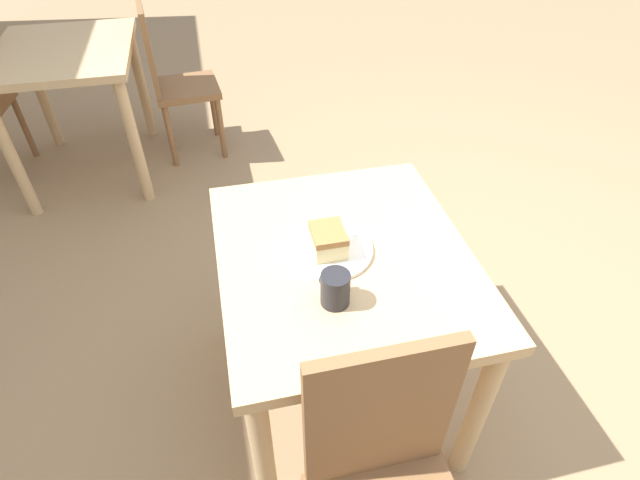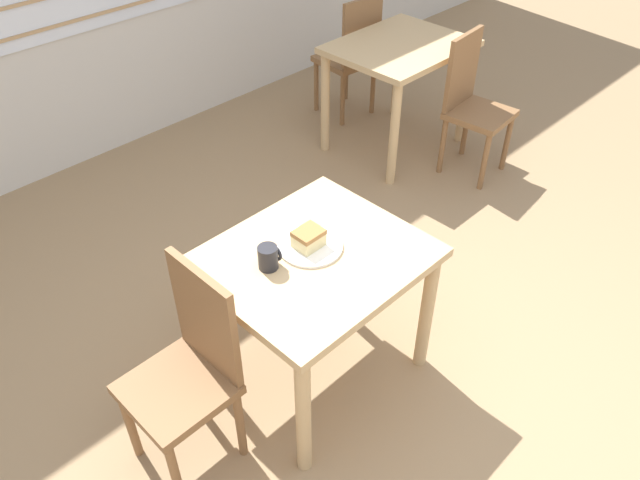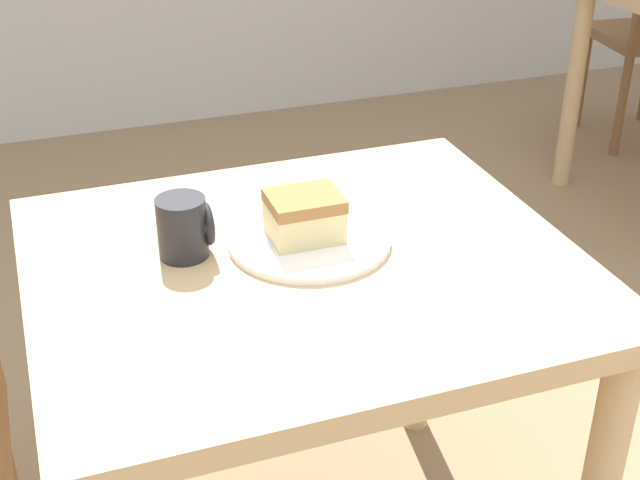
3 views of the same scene
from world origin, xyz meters
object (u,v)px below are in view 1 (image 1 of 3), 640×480
(chair_far_corner, at_px, (174,79))
(coffee_mug, at_px, (335,288))
(plate, at_px, (328,250))
(dining_table_near, at_px, (344,281))
(cake_slice, at_px, (328,240))
(dining_table_far, at_px, (69,72))

(chair_far_corner, relative_size, coffee_mug, 9.18)
(chair_far_corner, xyz_separation_m, plate, (-1.92, -0.48, 0.23))
(chair_far_corner, xyz_separation_m, coffee_mug, (-2.12, -0.45, 0.27))
(coffee_mug, bearing_deg, dining_table_near, -23.40)
(dining_table_near, relative_size, cake_slice, 7.48)
(chair_far_corner, height_order, plate, chair_far_corner)
(dining_table_far, bearing_deg, cake_slice, -151.06)
(dining_table_far, bearing_deg, coffee_mug, -154.01)
(dining_table_near, distance_m, plate, 0.13)
(dining_table_far, bearing_deg, dining_table_near, -150.15)
(dining_table_near, height_order, chair_far_corner, chair_far_corner)
(plate, height_order, cake_slice, cake_slice)
(dining_table_near, xyz_separation_m, cake_slice, (0.02, 0.05, 0.17))
(chair_far_corner, distance_m, plate, 1.99)
(dining_table_near, height_order, dining_table_far, dining_table_far)
(dining_table_far, xyz_separation_m, cake_slice, (-1.82, -1.01, 0.13))
(dining_table_near, distance_m, cake_slice, 0.17)
(dining_table_far, xyz_separation_m, chair_far_corner, (0.10, -0.53, -0.13))
(dining_table_near, bearing_deg, cake_slice, 71.18)
(cake_slice, bearing_deg, plate, -18.55)
(dining_table_near, bearing_deg, coffee_mug, 156.60)
(chair_far_corner, bearing_deg, cake_slice, -171.26)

